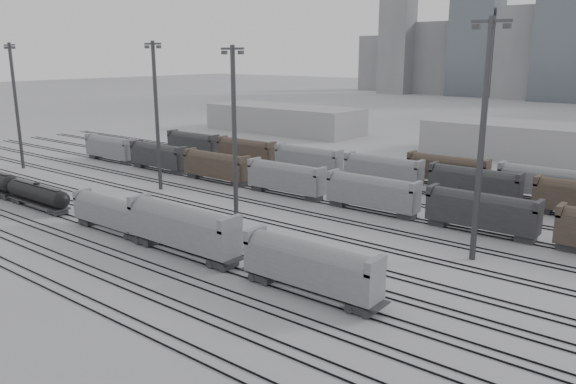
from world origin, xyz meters
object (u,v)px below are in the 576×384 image
Objects in this scene: tank_car_b at (38,194)px; light_mast_a at (16,103)px; light_mast_c at (234,134)px; hopper_car_b at (182,226)px; hopper_car_c at (310,264)px; hopper_car_a at (110,211)px.

light_mast_a is (-33.43, 14.51, 11.50)m from tank_car_b.
hopper_car_b is at bearing -77.37° from light_mast_c.
tank_car_b is at bearing 180.00° from hopper_car_b.
tank_car_b is 38.21m from light_mast_a.
light_mast_a is at bearing 178.05° from light_mast_c.
hopper_car_b is at bearing 180.00° from hopper_car_c.
hopper_car_a reaches higher than tank_car_b.
light_mast_a is 1.04× the size of light_mast_c.
hopper_car_c is at bearing -29.32° from light_mast_c.
hopper_car_a is 0.52× the size of light_mast_a.
hopper_car_c reaches higher than tank_car_b.
light_mast_c reaches higher than tank_car_b.
tank_car_b is 0.62× the size of light_mast_a.
hopper_car_b reaches higher than hopper_car_a.
hopper_car_a is 14.86m from hopper_car_b.
hopper_car_b is 69.78m from light_mast_a.
hopper_car_c is (19.14, 0.00, -0.32)m from hopper_car_b.
hopper_car_b is (34.08, 0.00, 1.40)m from tank_car_b.
hopper_car_a is at bearing -15.40° from light_mast_a.
tank_car_b is 35.38m from light_mast_c.
hopper_car_b is at bearing 0.00° from hopper_car_a.
hopper_car_c is 0.62× the size of light_mast_c.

